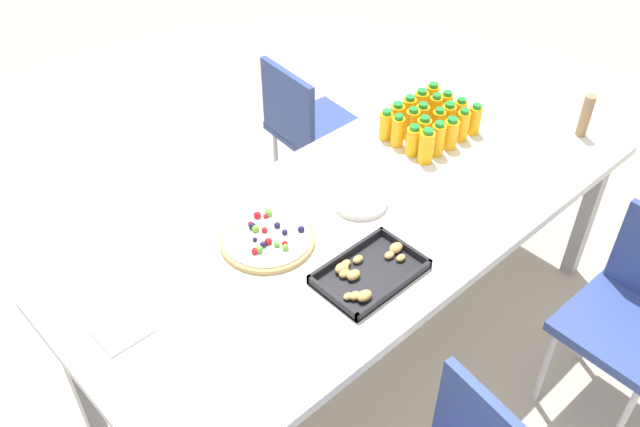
{
  "coord_description": "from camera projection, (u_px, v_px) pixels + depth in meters",
  "views": [
    {
      "loc": [
        1.41,
        1.26,
        2.33
      ],
      "look_at": [
        0.15,
        -0.09,
        0.75
      ],
      "focal_mm": 38.05,
      "sensor_mm": 36.0,
      "label": 1
    }
  ],
  "objects": [
    {
      "name": "chair_far_left",
      "position": [
        638.0,
        310.0,
        2.41
      ],
      "size": [
        0.41,
        0.41,
        0.83
      ],
      "rotation": [
        0.0,
        0.0,
        -1.59
      ],
      "color": "#33478C",
      "rests_on": "ground_plane"
    },
    {
      "name": "juice_bottle_2",
      "position": [
        409.0,
        111.0,
        2.87
      ],
      "size": [
        0.06,
        0.06,
        0.14
      ],
      "color": "#FAAD14",
      "rests_on": "party_table"
    },
    {
      "name": "juice_bottle_6",
      "position": [
        435.0,
        111.0,
        2.86
      ],
      "size": [
        0.05,
        0.05,
        0.15
      ],
      "color": "#F9AC14",
      "rests_on": "party_table"
    },
    {
      "name": "juice_bottle_9",
      "position": [
        398.0,
        131.0,
        2.75
      ],
      "size": [
        0.05,
        0.05,
        0.14
      ],
      "color": "#F9AC14",
      "rests_on": "party_table"
    },
    {
      "name": "juice_bottle_4",
      "position": [
        386.0,
        125.0,
        2.79
      ],
      "size": [
        0.06,
        0.06,
        0.13
      ],
      "color": "#FAAC14",
      "rests_on": "party_table"
    },
    {
      "name": "juice_bottle_10",
      "position": [
        460.0,
        113.0,
        2.86
      ],
      "size": [
        0.06,
        0.06,
        0.13
      ],
      "color": "#FAAD14",
      "rests_on": "party_table"
    },
    {
      "name": "juice_bottle_8",
      "position": [
        412.0,
        124.0,
        2.79
      ],
      "size": [
        0.06,
        0.06,
        0.15
      ],
      "color": "#F9AD14",
      "rests_on": "party_table"
    },
    {
      "name": "napkin_stack",
      "position": [
        121.0,
        329.0,
        2.04
      ],
      "size": [
        0.15,
        0.15,
        0.01
      ],
      "primitive_type": "cube",
      "color": "white",
      "rests_on": "party_table"
    },
    {
      "name": "fruit_pizza",
      "position": [
        267.0,
        238.0,
        2.34
      ],
      "size": [
        0.33,
        0.33,
        0.05
      ],
      "color": "tan",
      "rests_on": "party_table"
    },
    {
      "name": "cardboard_tube",
      "position": [
        586.0,
        116.0,
        2.79
      ],
      "size": [
        0.04,
        0.04,
        0.19
      ],
      "primitive_type": "cylinder",
      "color": "#9E7A56",
      "rests_on": "party_table"
    },
    {
      "name": "juice_bottle_18",
      "position": [
        438.0,
        139.0,
        2.7
      ],
      "size": [
        0.06,
        0.06,
        0.15
      ],
      "color": "#FAAC14",
      "rests_on": "party_table"
    },
    {
      "name": "juice_bottle_7",
      "position": [
        422.0,
        119.0,
        2.82
      ],
      "size": [
        0.06,
        0.06,
        0.14
      ],
      "color": "#F9AE14",
      "rests_on": "party_table"
    },
    {
      "name": "juice_bottle_1",
      "position": [
        421.0,
        105.0,
        2.91
      ],
      "size": [
        0.06,
        0.06,
        0.14
      ],
      "color": "#F9AD14",
      "rests_on": "party_table"
    },
    {
      "name": "party_table",
      "position": [
        366.0,
        224.0,
        2.51
      ],
      "size": [
        2.25,
        0.93,
        0.73
      ],
      "color": "silver",
      "rests_on": "ground_plane"
    },
    {
      "name": "juice_bottle_12",
      "position": [
        438.0,
        125.0,
        2.78
      ],
      "size": [
        0.05,
        0.05,
        0.15
      ],
      "color": "#FAAC14",
      "rests_on": "party_table"
    },
    {
      "name": "snack_tray",
      "position": [
        368.0,
        273.0,
        2.22
      ],
      "size": [
        0.35,
        0.23,
        0.04
      ],
      "color": "black",
      "rests_on": "party_table"
    },
    {
      "name": "juice_bottle_11",
      "position": [
        448.0,
        118.0,
        2.83
      ],
      "size": [
        0.06,
        0.06,
        0.14
      ],
      "color": "#FAAC14",
      "rests_on": "party_table"
    },
    {
      "name": "ground_plane",
      "position": [
        359.0,
        340.0,
        2.94
      ],
      "size": [
        12.0,
        12.0,
        0.0
      ],
      "primitive_type": "plane",
      "color": "#B2A899"
    },
    {
      "name": "chair_near_left",
      "position": [
        308.0,
        125.0,
        3.33
      ],
      "size": [
        0.43,
        0.43,
        0.83
      ],
      "rotation": [
        0.0,
        0.0,
        1.49
      ],
      "color": "#33478C",
      "rests_on": "ground_plane"
    },
    {
      "name": "plate_stack",
      "position": [
        360.0,
        201.0,
        2.5
      ],
      "size": [
        0.21,
        0.21,
        0.02
      ],
      "color": "silver",
      "rests_on": "party_table"
    },
    {
      "name": "juice_bottle_0",
      "position": [
        432.0,
        98.0,
        2.95
      ],
      "size": [
        0.06,
        0.06,
        0.14
      ],
      "color": "#F9AC14",
      "rests_on": "party_table"
    },
    {
      "name": "juice_bottle_14",
      "position": [
        413.0,
        141.0,
        2.71
      ],
      "size": [
        0.06,
        0.06,
        0.13
      ],
      "color": "#FAAC14",
      "rests_on": "party_table"
    },
    {
      "name": "juice_bottle_16",
      "position": [
        462.0,
        125.0,
        2.78
      ],
      "size": [
        0.05,
        0.05,
        0.14
      ],
      "color": "#FAAD14",
      "rests_on": "party_table"
    },
    {
      "name": "juice_bottle_17",
      "position": [
        451.0,
        134.0,
        2.74
      ],
      "size": [
        0.06,
        0.06,
        0.14
      ],
      "color": "#F9AE14",
      "rests_on": "party_table"
    },
    {
      "name": "juice_bottle_13",
      "position": [
        423.0,
        133.0,
        2.75
      ],
      "size": [
        0.06,
        0.06,
        0.14
      ],
      "color": "#F9AC14",
      "rests_on": "party_table"
    },
    {
      "name": "juice_bottle_3",
      "position": [
        397.0,
        118.0,
        2.84
      ],
      "size": [
        0.06,
        0.06,
        0.13
      ],
      "color": "#F9AD14",
      "rests_on": "party_table"
    },
    {
      "name": "juice_bottle_5",
      "position": [
        446.0,
        106.0,
        2.91
      ],
      "size": [
        0.06,
        0.06,
        0.13
      ],
      "color": "#F9AD14",
      "rests_on": "party_table"
    },
    {
      "name": "juice_bottle_19",
      "position": [
        426.0,
        146.0,
        2.66
      ],
      "size": [
        0.06,
        0.06,
        0.15
      ],
      "color": "#FAAD14",
      "rests_on": "party_table"
    },
    {
      "name": "juice_bottle_15",
      "position": [
        475.0,
        120.0,
        2.82
      ],
      "size": [
        0.05,
        0.05,
        0.14
      ],
      "color": "#F9AC14",
      "rests_on": "party_table"
    }
  ]
}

